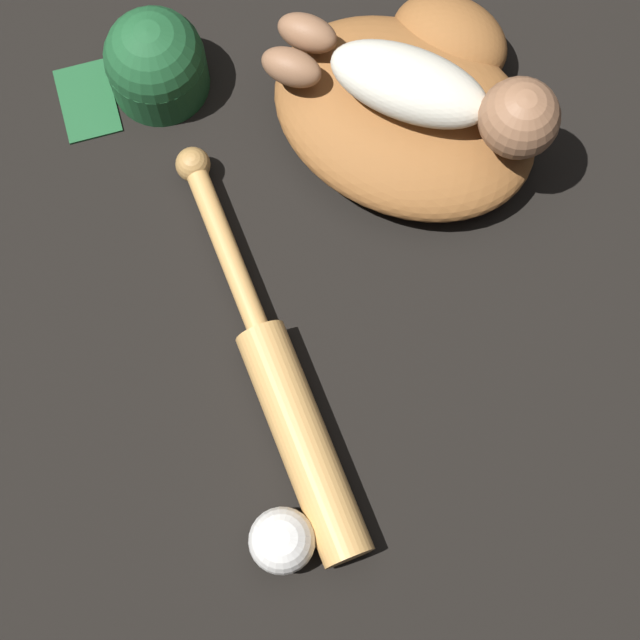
{
  "coord_description": "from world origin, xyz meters",
  "views": [
    {
      "loc": [
        0.39,
        -0.57,
        1.31
      ],
      "look_at": [
        0.15,
        -0.3,
        0.08
      ],
      "focal_mm": 60.0,
      "sensor_mm": 36.0,
      "label": 1
    }
  ],
  "objects_px": {
    "baseball_glove": "(412,103)",
    "baby_figure": "(434,92)",
    "baseball": "(282,541)",
    "baseball_cap": "(154,63)"
  },
  "relations": [
    {
      "from": "baseball_glove",
      "to": "baseball",
      "type": "bearing_deg",
      "value": -65.71
    },
    {
      "from": "baby_figure",
      "to": "baseball_cap",
      "type": "height_order",
      "value": "baby_figure"
    },
    {
      "from": "baby_figure",
      "to": "baseball",
      "type": "height_order",
      "value": "baby_figure"
    },
    {
      "from": "baseball",
      "to": "baby_figure",
      "type": "bearing_deg",
      "value": 111.53
    },
    {
      "from": "baseball_cap",
      "to": "baseball_glove",
      "type": "bearing_deg",
      "value": 31.27
    },
    {
      "from": "baseball_glove",
      "to": "baseball_cap",
      "type": "relative_size",
      "value": 1.89
    },
    {
      "from": "baby_figure",
      "to": "baseball_cap",
      "type": "distance_m",
      "value": 0.38
    },
    {
      "from": "baseball_glove",
      "to": "baby_figure",
      "type": "distance_m",
      "value": 0.1
    },
    {
      "from": "baseball",
      "to": "baseball_cap",
      "type": "xyz_separation_m",
      "value": [
        -0.54,
        0.36,
        0.01
      ]
    },
    {
      "from": "baseball_glove",
      "to": "baseball",
      "type": "relative_size",
      "value": 5.11
    },
    {
      "from": "baseball",
      "to": "baseball_cap",
      "type": "height_order",
      "value": "baseball_cap"
    },
    {
      "from": "baby_figure",
      "to": "baseball_cap",
      "type": "xyz_separation_m",
      "value": [
        -0.33,
        -0.17,
        -0.08
      ]
    },
    {
      "from": "baseball_glove",
      "to": "baby_figure",
      "type": "relative_size",
      "value": 1.08
    },
    {
      "from": "baseball",
      "to": "baseball_cap",
      "type": "bearing_deg",
      "value": 146.36
    },
    {
      "from": "baseball_glove",
      "to": "baseball_cap",
      "type": "height_order",
      "value": "baseball_cap"
    }
  ]
}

